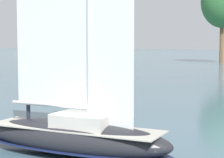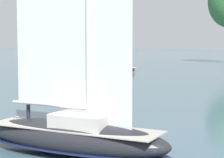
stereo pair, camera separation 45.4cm
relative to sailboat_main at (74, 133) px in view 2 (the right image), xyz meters
The scene contains 3 objects.
ground_plane 1.09m from the sailboat_main, 166.04° to the right, with size 400.00×400.00×0.00m, color slate.
sailboat_main is the anchor object (origin of this frame).
sailboat_moored_outer_mooring 50.70m from the sailboat_main, 123.98° to the left, with size 2.13×6.28×8.51m.
Camera 2 is at (14.29, -15.26, 5.61)m, focal length 70.00 mm.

